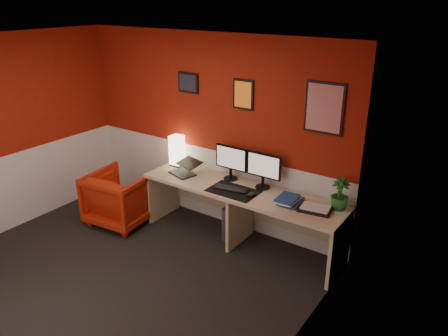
{
  "coord_description": "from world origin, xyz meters",
  "views": [
    {
      "loc": [
        3.22,
        -2.6,
        2.92
      ],
      "look_at": [
        0.6,
        1.21,
        1.05
      ],
      "focal_mm": 34.74,
      "sensor_mm": 36.0,
      "label": 1
    }
  ],
  "objects_px": {
    "shoji_lamp": "(177,151)",
    "monitor_right": "(263,165)",
    "zen_tray": "(315,209)",
    "pc_tower": "(236,219)",
    "laptop": "(182,166)",
    "potted_plant": "(340,194)",
    "desk": "(240,216)",
    "monitor_left": "(231,158)",
    "armchair": "(121,198)"
  },
  "relations": [
    {
      "from": "monitor_left",
      "to": "pc_tower",
      "type": "xyz_separation_m",
      "value": [
        0.13,
        -0.07,
        -0.8
      ]
    },
    {
      "from": "shoji_lamp",
      "to": "monitor_left",
      "type": "distance_m",
      "value": 0.87
    },
    {
      "from": "potted_plant",
      "to": "pc_tower",
      "type": "height_order",
      "value": "potted_plant"
    },
    {
      "from": "monitor_right",
      "to": "potted_plant",
      "type": "bearing_deg",
      "value": -0.62
    },
    {
      "from": "laptop",
      "to": "zen_tray",
      "type": "height_order",
      "value": "laptop"
    },
    {
      "from": "shoji_lamp",
      "to": "laptop",
      "type": "bearing_deg",
      "value": -38.93
    },
    {
      "from": "armchair",
      "to": "zen_tray",
      "type": "bearing_deg",
      "value": -176.45
    },
    {
      "from": "zen_tray",
      "to": "potted_plant",
      "type": "relative_size",
      "value": 0.98
    },
    {
      "from": "monitor_right",
      "to": "zen_tray",
      "type": "distance_m",
      "value": 0.84
    },
    {
      "from": "laptop",
      "to": "monitor_right",
      "type": "xyz_separation_m",
      "value": [
        1.07,
        0.22,
        0.18
      ]
    },
    {
      "from": "desk",
      "to": "pc_tower",
      "type": "relative_size",
      "value": 5.78
    },
    {
      "from": "laptop",
      "to": "monitor_left",
      "type": "height_order",
      "value": "monitor_left"
    },
    {
      "from": "shoji_lamp",
      "to": "zen_tray",
      "type": "relative_size",
      "value": 1.14
    },
    {
      "from": "monitor_right",
      "to": "armchair",
      "type": "bearing_deg",
      "value": -160.15
    },
    {
      "from": "laptop",
      "to": "desk",
      "type": "bearing_deg",
      "value": 17.02
    },
    {
      "from": "laptop",
      "to": "pc_tower",
      "type": "xyz_separation_m",
      "value": [
        0.74,
        0.16,
        -0.61
      ]
    },
    {
      "from": "desk",
      "to": "monitor_right",
      "type": "bearing_deg",
      "value": 45.28
    },
    {
      "from": "shoji_lamp",
      "to": "pc_tower",
      "type": "bearing_deg",
      "value": -3.27
    },
    {
      "from": "desk",
      "to": "shoji_lamp",
      "type": "bearing_deg",
      "value": 170.98
    },
    {
      "from": "zen_tray",
      "to": "potted_plant",
      "type": "height_order",
      "value": "potted_plant"
    },
    {
      "from": "desk",
      "to": "laptop",
      "type": "relative_size",
      "value": 7.88
    },
    {
      "from": "zen_tray",
      "to": "pc_tower",
      "type": "bearing_deg",
      "value": 173.68
    },
    {
      "from": "monitor_right",
      "to": "pc_tower",
      "type": "bearing_deg",
      "value": -168.29
    },
    {
      "from": "desk",
      "to": "laptop",
      "type": "height_order",
      "value": "laptop"
    },
    {
      "from": "pc_tower",
      "to": "armchair",
      "type": "xyz_separation_m",
      "value": [
        -1.48,
        -0.58,
        0.13
      ]
    },
    {
      "from": "armchair",
      "to": "potted_plant",
      "type": "bearing_deg",
      "value": -173.57
    },
    {
      "from": "monitor_right",
      "to": "pc_tower",
      "type": "distance_m",
      "value": 0.86
    },
    {
      "from": "shoji_lamp",
      "to": "monitor_left",
      "type": "relative_size",
      "value": 0.69
    },
    {
      "from": "shoji_lamp",
      "to": "monitor_right",
      "type": "relative_size",
      "value": 0.69
    },
    {
      "from": "zen_tray",
      "to": "pc_tower",
      "type": "height_order",
      "value": "zen_tray"
    },
    {
      "from": "desk",
      "to": "armchair",
      "type": "height_order",
      "value": "desk"
    },
    {
      "from": "shoji_lamp",
      "to": "armchair",
      "type": "bearing_deg",
      "value": -126.53
    },
    {
      "from": "laptop",
      "to": "monitor_left",
      "type": "relative_size",
      "value": 0.57
    },
    {
      "from": "monitor_left",
      "to": "armchair",
      "type": "bearing_deg",
      "value": -154.11
    },
    {
      "from": "zen_tray",
      "to": "armchair",
      "type": "relative_size",
      "value": 0.44
    },
    {
      "from": "desk",
      "to": "armchair",
      "type": "bearing_deg",
      "value": -164.12
    },
    {
      "from": "potted_plant",
      "to": "armchair",
      "type": "height_order",
      "value": "potted_plant"
    },
    {
      "from": "laptop",
      "to": "armchair",
      "type": "xyz_separation_m",
      "value": [
        -0.74,
        -0.43,
        -0.48
      ]
    },
    {
      "from": "laptop",
      "to": "monitor_right",
      "type": "relative_size",
      "value": 0.57
    },
    {
      "from": "potted_plant",
      "to": "armchair",
      "type": "bearing_deg",
      "value": -166.92
    },
    {
      "from": "desk",
      "to": "monitor_right",
      "type": "relative_size",
      "value": 4.48
    },
    {
      "from": "desk",
      "to": "pc_tower",
      "type": "xyz_separation_m",
      "value": [
        -0.14,
        0.12,
        -0.14
      ]
    },
    {
      "from": "pc_tower",
      "to": "potted_plant",
      "type": "bearing_deg",
      "value": -7.15
    },
    {
      "from": "potted_plant",
      "to": "pc_tower",
      "type": "distance_m",
      "value": 1.46
    },
    {
      "from": "desk",
      "to": "monitor_left",
      "type": "xyz_separation_m",
      "value": [
        -0.27,
        0.19,
        0.66
      ]
    },
    {
      "from": "potted_plant",
      "to": "shoji_lamp",
      "type": "bearing_deg",
      "value": -179.97
    },
    {
      "from": "zen_tray",
      "to": "pc_tower",
      "type": "xyz_separation_m",
      "value": [
        -1.1,
        0.12,
        -0.52
      ]
    },
    {
      "from": "monitor_right",
      "to": "armchair",
      "type": "xyz_separation_m",
      "value": [
        -1.81,
        -0.65,
        -0.66
      ]
    },
    {
      "from": "desk",
      "to": "laptop",
      "type": "bearing_deg",
      "value": -178.0
    },
    {
      "from": "armchair",
      "to": "shoji_lamp",
      "type": "bearing_deg",
      "value": -133.17
    }
  ]
}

